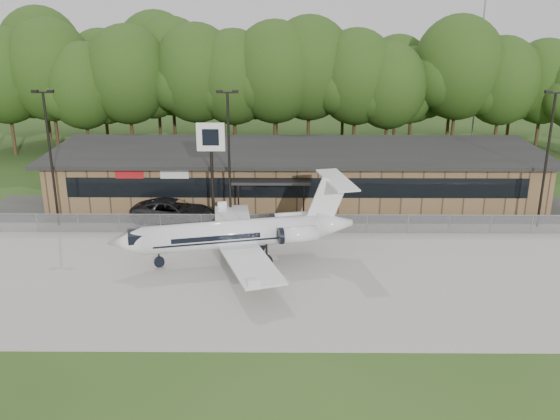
{
  "coord_description": "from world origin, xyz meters",
  "views": [
    {
      "loc": [
        -0.95,
        -27.45,
        16.5
      ],
      "look_at": [
        -1.27,
        12.0,
        2.88
      ],
      "focal_mm": 40.0,
      "sensor_mm": 36.0,
      "label": 1
    }
  ],
  "objects_px": {
    "business_jet": "(241,234)",
    "suv": "(173,211)",
    "pole_sign": "(211,148)",
    "terminal": "(296,172)"
  },
  "relations": [
    {
      "from": "business_jet",
      "to": "suv",
      "type": "xyz_separation_m",
      "value": [
        -5.71,
        7.52,
        -1.05
      ]
    },
    {
      "from": "business_jet",
      "to": "terminal",
      "type": "bearing_deg",
      "value": 62.28
    },
    {
      "from": "business_jet",
      "to": "pole_sign",
      "type": "height_order",
      "value": "pole_sign"
    },
    {
      "from": "terminal",
      "to": "business_jet",
      "type": "xyz_separation_m",
      "value": [
        -3.77,
        -13.96,
        -0.25
      ]
    },
    {
      "from": "pole_sign",
      "to": "business_jet",
      "type": "bearing_deg",
      "value": -69.25
    },
    {
      "from": "business_jet",
      "to": "suv",
      "type": "bearing_deg",
      "value": 114.59
    },
    {
      "from": "business_jet",
      "to": "suv",
      "type": "relative_size",
      "value": 2.53
    },
    {
      "from": "terminal",
      "to": "pole_sign",
      "type": "height_order",
      "value": "pole_sign"
    },
    {
      "from": "business_jet",
      "to": "pole_sign",
      "type": "bearing_deg",
      "value": 97.9
    },
    {
      "from": "terminal",
      "to": "suv",
      "type": "distance_m",
      "value": 11.54
    }
  ]
}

